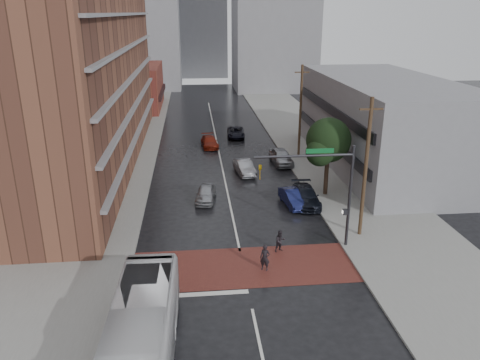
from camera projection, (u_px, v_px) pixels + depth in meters
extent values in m
plane|color=black|center=(244.00, 271.00, 29.09)|extent=(160.00, 160.00, 0.00)
cube|color=maroon|center=(243.00, 267.00, 29.56)|extent=(14.00, 5.00, 0.02)
cube|color=gray|center=(115.00, 158.00, 51.36)|extent=(9.00, 90.00, 0.15)
cube|color=gray|center=(320.00, 152.00, 53.57)|extent=(9.00, 90.00, 0.15)
cube|color=brown|center=(75.00, 25.00, 45.47)|extent=(10.00, 44.00, 28.00)
cube|color=brown|center=(136.00, 87.00, 77.30)|extent=(8.00, 16.00, 7.00)
cube|color=gray|center=(383.00, 123.00, 47.87)|extent=(11.00, 26.00, 9.00)
cube|color=gray|center=(134.00, 8.00, 95.33)|extent=(18.00, 16.00, 32.00)
cube|color=gray|center=(201.00, 26.00, 113.94)|extent=(12.00, 10.00, 24.00)
cylinder|color=#332319|center=(326.00, 174.00, 40.46)|extent=(0.36, 0.36, 4.00)
sphere|color=black|center=(329.00, 140.00, 39.44)|extent=(3.80, 3.80, 3.80)
sphere|color=black|center=(320.00, 152.00, 38.88)|extent=(2.40, 2.40, 2.40)
sphere|color=black|center=(335.00, 144.00, 40.47)|extent=(2.60, 2.60, 2.60)
cylinder|color=#2D2D33|center=(350.00, 198.00, 30.91)|extent=(0.20, 0.20, 7.20)
cylinder|color=#2D2D33|center=(304.00, 156.00, 29.59)|extent=(6.40, 0.16, 0.16)
imported|color=gold|center=(260.00, 172.00, 29.66)|extent=(0.20, 0.16, 1.00)
cube|color=#0C5926|center=(320.00, 151.00, 29.58)|extent=(1.80, 0.05, 0.30)
cube|color=#2D2D33|center=(345.00, 212.00, 31.23)|extent=(0.30, 0.30, 0.35)
cylinder|color=#473321|center=(365.00, 170.00, 31.98)|extent=(0.26, 0.26, 10.00)
cube|color=#473321|center=(371.00, 109.00, 30.56)|extent=(1.60, 0.12, 0.12)
cylinder|color=#473321|center=(300.00, 112.00, 50.70)|extent=(0.26, 0.26, 10.00)
cube|color=#473321|center=(302.00, 72.00, 49.28)|extent=(1.60, 0.12, 0.12)
imported|color=silver|center=(140.00, 344.00, 20.27)|extent=(3.10, 11.81, 3.27)
imported|color=black|center=(265.00, 258.00, 28.91)|extent=(0.74, 0.63, 1.72)
imported|color=black|center=(280.00, 241.00, 31.23)|extent=(0.89, 0.80, 1.51)
imported|color=#9EA0A5|center=(206.00, 194.00, 39.67)|extent=(2.10, 4.03, 1.31)
imported|color=#9D9FA4|center=(244.00, 167.00, 46.26)|extent=(2.07, 4.40, 1.39)
imported|color=maroon|center=(210.00, 142.00, 55.61)|extent=(2.14, 4.50, 1.27)
imported|color=black|center=(236.00, 132.00, 59.90)|extent=(2.41, 4.74, 1.28)
imported|color=#151B4B|center=(293.00, 198.00, 38.73)|extent=(1.93, 4.17, 1.32)
imported|color=black|center=(306.00, 196.00, 38.97)|extent=(2.21, 4.97, 1.42)
imported|color=#96989D|center=(281.00, 157.00, 49.30)|extent=(2.25, 4.83, 1.60)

